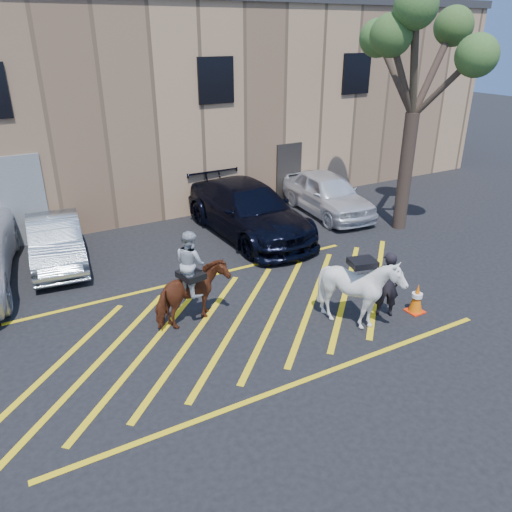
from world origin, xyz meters
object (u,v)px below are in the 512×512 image
car_silver_sedan (56,241)px  car_blue_suv (248,210)px  saddled_white (360,291)px  traffic_cone (417,298)px  handler (387,284)px  tree (421,46)px  mounted_bay (192,287)px  car_white_suv (327,193)px

car_silver_sedan → car_blue_suv: 5.88m
saddled_white → traffic_cone: saddled_white is taller
handler → tree: 7.77m
tree → handler: bearing=-137.0°
saddled_white → tree: tree is taller
tree → mounted_bay: bearing=-164.9°
mounted_bay → traffic_cone: 5.26m
car_silver_sedan → handler: 9.17m
car_silver_sedan → mounted_bay: bearing=-60.9°
car_white_suv → tree: size_ratio=0.60×
car_silver_sedan → car_white_suv: car_white_suv is taller
mounted_bay → saddled_white: bearing=-30.6°
traffic_cone → handler: bearing=159.5°
car_white_suv → mounted_bay: (-7.19, -4.66, 0.16)m
car_blue_suv → tree: 7.08m
car_white_suv → tree: bearing=-56.5°
saddled_white → tree: (5.26, 4.17, 4.81)m
mounted_bay → traffic_cone: mounted_bay is taller
car_silver_sedan → mounted_bay: (2.12, -4.94, 0.25)m
car_white_suv → handler: 7.21m
car_silver_sedan → car_white_suv: bearing=4.1°
handler → mounted_bay: (-4.05, 1.83, 0.11)m
car_white_suv → car_blue_suv: bearing=-167.9°
handler → traffic_cone: bearing=-167.5°
mounted_bay → saddled_white: 3.72m
car_silver_sedan → mounted_bay: 5.38m
handler → car_white_suv: bearing=-82.8°
car_blue_suv → car_white_suv: (3.48, 0.41, -0.08)m
car_silver_sedan → tree: (10.59, -2.66, 5.03)m
car_silver_sedan → saddled_white: saddled_white is taller
saddled_white → traffic_cone: bearing=-7.7°
saddled_white → mounted_bay: bearing=149.4°
handler → tree: bearing=-104.0°
saddled_white → handler: bearing=4.1°
car_blue_suv → tree: tree is taller
car_white_suv → tree: 5.63m
mounted_bay → saddled_white: size_ratio=1.20×
car_blue_suv → handler: 6.08m
handler → saddled_white: 0.86m
car_white_suv → mounted_bay: 8.57m
tree → car_blue_suv: bearing=157.6°
saddled_white → car_silver_sedan: bearing=127.9°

